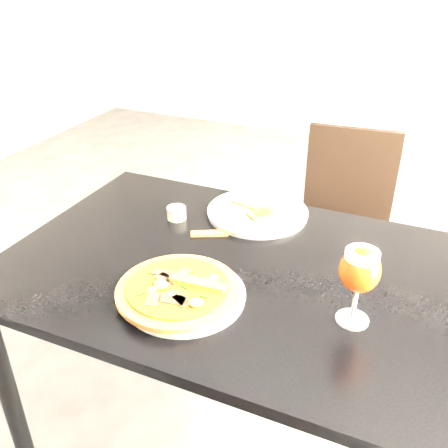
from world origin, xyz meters
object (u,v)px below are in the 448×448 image
at_px(dining_table, 235,292).
at_px(pizza, 179,289).
at_px(chair_far, 342,224).
at_px(beer_glass, 360,271).

relative_size(dining_table, pizza, 4.14).
distance_m(dining_table, pizza, 0.22).
bearing_deg(chair_far, dining_table, -103.63).
height_order(chair_far, pizza, chair_far).
xyz_separation_m(dining_table, beer_glass, (0.32, -0.10, 0.22)).
relative_size(dining_table, chair_far, 1.43).
bearing_deg(dining_table, chair_far, 81.21).
bearing_deg(dining_table, beer_glass, -17.26).
height_order(chair_far, beer_glass, beer_glass).
xyz_separation_m(chair_far, beer_glass, (0.19, -0.95, 0.42)).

